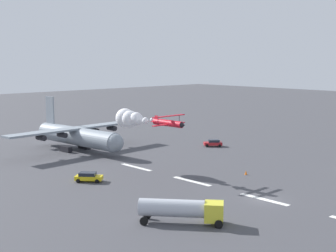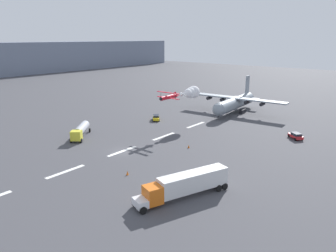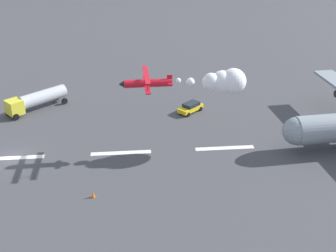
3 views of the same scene
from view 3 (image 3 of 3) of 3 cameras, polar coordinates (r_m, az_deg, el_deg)
name	(u,v)px [view 3 (image 3 of 3)]	position (r m, az deg, el deg)	size (l,w,h in m)	color
ground_plane	(13,158)	(62.57, -18.89, -3.81)	(440.00, 440.00, 0.00)	#424247
runway_stripe_3	(13,158)	(62.57, -18.89, -3.81)	(8.00, 0.90, 0.01)	white
runway_stripe_4	(121,153)	(60.68, -5.93, -3.37)	(8.00, 0.90, 0.01)	white
runway_stripe_5	(225,148)	(61.99, 7.14, -2.76)	(8.00, 0.90, 0.01)	white
stunt_biplane_red	(217,82)	(59.43, 6.22, 5.57)	(16.58, 6.78, 3.40)	red
fuel_tanker_truck	(36,99)	(75.24, -16.24, 3.23)	(9.27, 8.32, 2.90)	yellow
airport_staff_sedan	(191,107)	(71.88, 2.87, 2.39)	(4.41, 4.22, 1.52)	yellow
traffic_cone_far	(93,194)	(52.29, -9.40, -8.48)	(0.44, 0.44, 0.75)	orange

